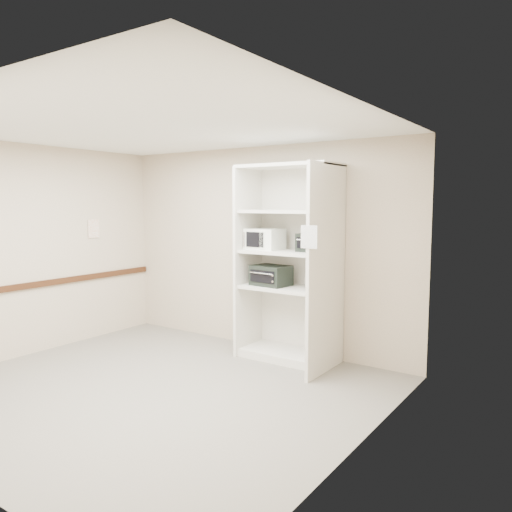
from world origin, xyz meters
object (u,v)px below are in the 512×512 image
Objects in this scene: shelving_unit at (292,270)px; toaster_oven_lower at (271,275)px; microwave at (265,239)px; toaster_oven_upper at (315,243)px.

shelving_unit is 0.29m from toaster_oven_lower.
microwave is 1.14× the size of toaster_oven_upper.
toaster_oven_lower is (-0.28, -0.04, -0.08)m from shelving_unit.
toaster_oven_upper is at bearing 13.79° from toaster_oven_lower.
shelving_unit reaches higher than microwave.
shelving_unit is 0.46m from toaster_oven_upper.
shelving_unit is at bearing 4.27° from microwave.
toaster_oven_upper reaches higher than toaster_oven_lower.
shelving_unit is 5.57× the size of microwave.
microwave is 0.96× the size of toaster_oven_lower.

